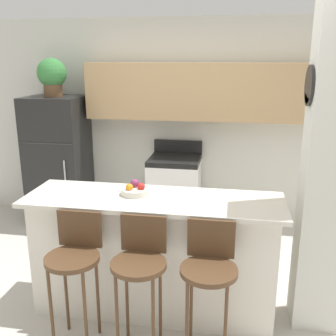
% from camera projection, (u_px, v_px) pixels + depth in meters
% --- Properties ---
extents(ground_plane, '(14.00, 14.00, 0.00)m').
position_uv_depth(ground_plane, '(154.00, 308.00, 3.39)').
color(ground_plane, beige).
extents(wall_back, '(5.60, 0.38, 2.55)m').
position_uv_depth(wall_back, '(193.00, 111.00, 4.83)').
color(wall_back, silver).
rests_on(wall_back, ground_plane).
extents(pillar_right, '(0.38, 0.32, 2.55)m').
position_uv_depth(pillar_right, '(328.00, 170.00, 2.89)').
color(pillar_right, silver).
rests_on(pillar_right, ground_plane).
extents(counter_bar, '(2.06, 0.63, 1.01)m').
position_uv_depth(counter_bar, '(154.00, 254.00, 3.25)').
color(counter_bar, silver).
rests_on(counter_bar, ground_plane).
extents(refrigerator, '(0.69, 0.65, 1.62)m').
position_uv_depth(refrigerator, '(59.00, 161.00, 5.00)').
color(refrigerator, black).
rests_on(refrigerator, ground_plane).
extents(stove_range, '(0.61, 0.59, 1.07)m').
position_uv_depth(stove_range, '(175.00, 192.00, 4.88)').
color(stove_range, white).
rests_on(stove_range, ground_plane).
extents(bar_stool_left, '(0.39, 0.39, 1.00)m').
position_uv_depth(bar_stool_left, '(75.00, 259.00, 2.84)').
color(bar_stool_left, '#4C331E').
rests_on(bar_stool_left, ground_plane).
extents(bar_stool_mid, '(0.39, 0.39, 1.00)m').
position_uv_depth(bar_stool_mid, '(140.00, 265.00, 2.76)').
color(bar_stool_mid, '#4C331E').
rests_on(bar_stool_mid, ground_plane).
extents(bar_stool_right, '(0.39, 0.39, 1.00)m').
position_uv_depth(bar_stool_right, '(209.00, 271.00, 2.68)').
color(bar_stool_right, '#4C331E').
rests_on(bar_stool_right, ground_plane).
extents(potted_plant_on_fridge, '(0.35, 0.35, 0.45)m').
position_uv_depth(potted_plant_on_fridge, '(52.00, 75.00, 4.71)').
color(potted_plant_on_fridge, brown).
rests_on(potted_plant_on_fridge, refrigerator).
extents(fruit_bowl, '(0.23, 0.23, 0.11)m').
position_uv_depth(fruit_bowl, '(135.00, 190.00, 3.19)').
color(fruit_bowl, silver).
rests_on(fruit_bowl, counter_bar).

